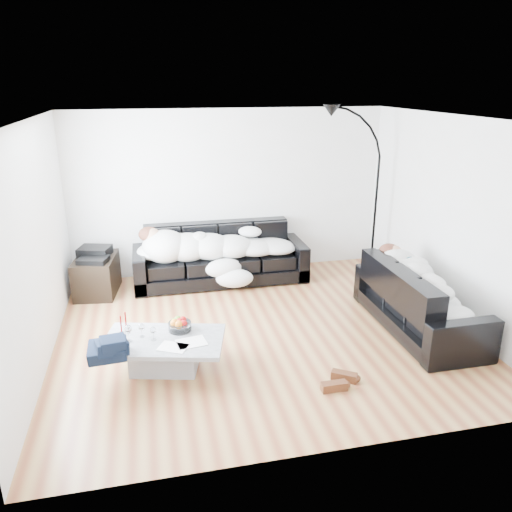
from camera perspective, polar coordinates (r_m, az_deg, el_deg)
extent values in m
plane|color=brown|center=(6.38, 0.59, -8.52)|extent=(5.00, 5.00, 0.00)
cube|color=silver|center=(8.03, -3.07, 7.23)|extent=(5.00, 0.02, 2.60)
cube|color=silver|center=(5.87, -23.87, 0.96)|extent=(0.02, 4.50, 2.60)
cube|color=silver|center=(6.88, 21.39, 3.84)|extent=(0.02, 4.50, 2.60)
plane|color=white|center=(5.65, 0.69, 15.45)|extent=(5.00, 5.00, 0.00)
cube|color=black|center=(7.78, -4.10, 0.18)|extent=(2.66, 0.92, 0.87)
cube|color=black|center=(6.61, 18.16, -4.60)|extent=(0.87, 2.02, 0.82)
ellipsoid|color=#0D4B5F|center=(6.97, 15.46, -0.31)|extent=(0.42, 0.38, 0.20)
cube|color=#939699|center=(5.61, -10.41, -10.97)|extent=(1.41, 1.03, 0.37)
cylinder|color=white|center=(5.63, -8.71, -7.69)|extent=(0.27, 0.27, 0.16)
cylinder|color=white|center=(5.57, -12.95, -8.29)|extent=(0.08, 0.08, 0.16)
cylinder|color=white|center=(5.50, -14.38, -8.56)|extent=(0.10, 0.10, 0.19)
cylinder|color=white|center=(5.48, -11.65, -8.68)|extent=(0.08, 0.08, 0.15)
cylinder|color=maroon|center=(5.67, -15.17, -7.64)|extent=(0.04, 0.04, 0.21)
cylinder|color=maroon|center=(5.69, -14.65, -7.34)|extent=(0.05, 0.05, 0.24)
cube|color=silver|center=(5.39, -7.40, -9.74)|extent=(0.34, 0.28, 0.01)
cube|color=silver|center=(5.33, -9.45, -10.21)|extent=(0.36, 0.32, 0.01)
cube|color=black|center=(7.72, -17.74, -2.12)|extent=(0.66, 0.88, 0.56)
cube|color=black|center=(7.61, -18.00, 0.29)|extent=(0.52, 0.45, 0.13)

